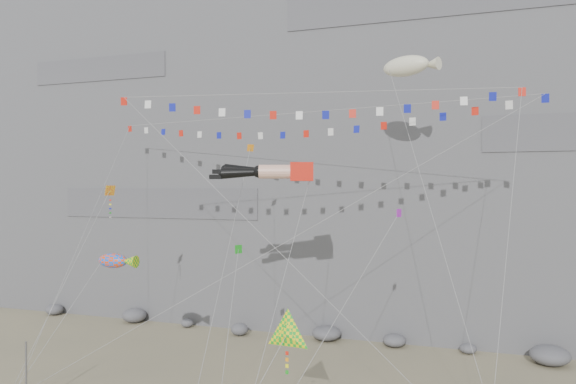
% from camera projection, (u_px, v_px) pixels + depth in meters
% --- Properties ---
extents(cliff, '(80.00, 28.00, 50.00)m').
position_uv_depth(cliff, '(361.00, 87.00, 63.74)').
color(cliff, slate).
rests_on(cliff, ground).
extents(talus_boulders, '(60.00, 3.00, 1.20)m').
position_uv_depth(talus_boulders, '(326.00, 334.00, 49.80)').
color(talus_boulders, slate).
rests_on(talus_boulders, ground).
extents(anchor_pole_left, '(0.12, 0.12, 4.15)m').
position_uv_depth(anchor_pole_left, '(26.00, 375.00, 34.41)').
color(anchor_pole_left, slate).
rests_on(anchor_pole_left, ground).
extents(legs_kite, '(7.07, 15.04, 20.08)m').
position_uv_depth(legs_kite, '(273.00, 172.00, 37.47)').
color(legs_kite, red).
rests_on(legs_kite, ground).
extents(flag_banner_upper, '(35.26, 17.19, 27.76)m').
position_uv_depth(flag_banner_upper, '(294.00, 113.00, 43.88)').
color(flag_banner_upper, red).
rests_on(flag_banner_upper, ground).
extents(flag_banner_lower, '(25.60, 8.10, 23.19)m').
position_uv_depth(flag_banner_lower, '(313.00, 93.00, 36.53)').
color(flag_banner_lower, red).
rests_on(flag_banner_lower, ground).
extents(harlequin_kite, '(2.49, 9.18, 15.81)m').
position_uv_depth(harlequin_kite, '(110.00, 192.00, 41.45)').
color(harlequin_kite, red).
rests_on(harlequin_kite, ground).
extents(fish_windsock, '(5.60, 6.33, 10.84)m').
position_uv_depth(fish_windsock, '(113.00, 261.00, 39.14)').
color(fish_windsock, '#FF460D').
rests_on(fish_windsock, ground).
extents(delta_kite, '(3.76, 5.29, 8.40)m').
position_uv_depth(delta_kite, '(287.00, 335.00, 28.62)').
color(delta_kite, yellow).
rests_on(delta_kite, ground).
extents(blimp_windsock, '(8.73, 12.66, 25.70)m').
position_uv_depth(blimp_windsock, '(406.00, 67.00, 40.39)').
color(blimp_windsock, beige).
rests_on(blimp_windsock, ground).
extents(small_kite_a, '(3.47, 15.99, 22.75)m').
position_uv_depth(small_kite_a, '(250.00, 152.00, 42.86)').
color(small_kite_a, orange).
rests_on(small_kite_a, ground).
extents(small_kite_b, '(6.55, 9.60, 16.15)m').
position_uv_depth(small_kite_b, '(397.00, 217.00, 33.90)').
color(small_kite_b, purple).
rests_on(small_kite_b, ground).
extents(small_kite_c, '(3.31, 9.68, 13.38)m').
position_uv_depth(small_kite_c, '(238.00, 251.00, 36.38)').
color(small_kite_c, '#179B1A').
rests_on(small_kite_c, ground).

